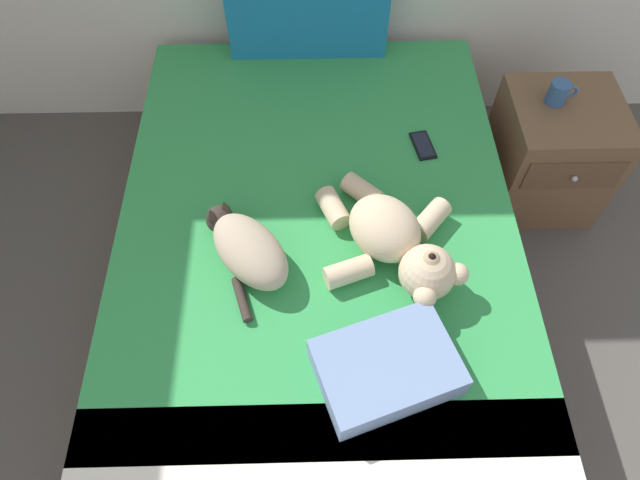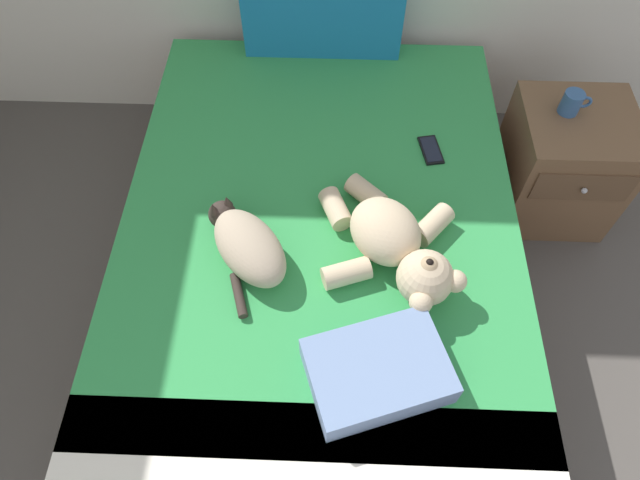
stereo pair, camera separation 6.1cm
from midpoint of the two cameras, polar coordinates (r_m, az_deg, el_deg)
The scene contains 8 objects.
bed at distance 2.21m, azimuth -1.07°, elevation -1.18°, with size 1.50×2.05×0.50m.
patterned_cushion at distance 2.54m, azimuth -2.05°, elevation 22.95°, with size 0.69×0.13×0.42m.
cat at distance 1.85m, azimuth -8.54°, elevation -0.85°, with size 0.36×0.43×0.15m.
teddy_bear at distance 1.84m, azimuth 6.95°, elevation -0.19°, with size 0.49×0.59×0.20m.
cell_phone at distance 2.24m, azimuth 9.87°, elevation 9.64°, with size 0.10×0.16×0.01m.
throw_pillow at distance 1.67m, azimuth 5.83°, elevation -13.05°, with size 0.40×0.28×0.11m, color #728CB7.
nightstand at distance 2.69m, azimuth 22.08°, elevation 8.23°, with size 0.47×0.48×0.55m.
mug at distance 2.48m, azimuth 22.86°, elevation 13.89°, with size 0.12×0.08×0.09m.
Camera 1 is at (1.88, 2.05, 2.11)m, focal length 30.84 mm.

